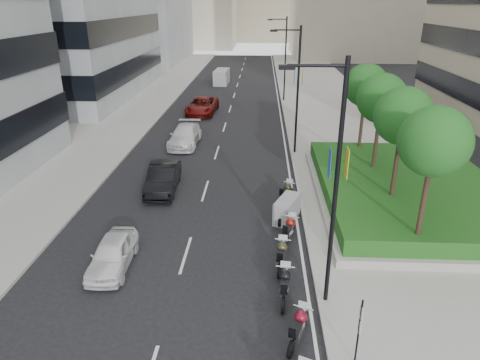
# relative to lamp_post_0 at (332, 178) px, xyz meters

# --- Properties ---
(ground) EXTENTS (160.00, 160.00, 0.00)m
(ground) POSITION_rel_lamp_post_0_xyz_m (-4.14, -1.00, -5.07)
(ground) COLOR black
(ground) RESTS_ON ground
(sidewalk_right) EXTENTS (10.00, 100.00, 0.15)m
(sidewalk_right) POSITION_rel_lamp_post_0_xyz_m (4.86, 29.00, -4.99)
(sidewalk_right) COLOR #9E9B93
(sidewalk_right) RESTS_ON ground
(sidewalk_left) EXTENTS (8.00, 100.00, 0.15)m
(sidewalk_left) POSITION_rel_lamp_post_0_xyz_m (-16.14, 29.00, -4.99)
(sidewalk_left) COLOR #9E9B93
(sidewalk_left) RESTS_ON ground
(lane_edge) EXTENTS (0.12, 100.00, 0.01)m
(lane_edge) POSITION_rel_lamp_post_0_xyz_m (-0.44, 29.00, -5.06)
(lane_edge) COLOR silver
(lane_edge) RESTS_ON ground
(lane_centre) EXTENTS (0.12, 100.00, 0.01)m
(lane_centre) POSITION_rel_lamp_post_0_xyz_m (-5.64, 29.00, -5.06)
(lane_centre) COLOR silver
(lane_centre) RESTS_ON ground
(planter) EXTENTS (10.00, 14.00, 0.40)m
(planter) POSITION_rel_lamp_post_0_xyz_m (5.86, 9.00, -4.72)
(planter) COLOR #A4A199
(planter) RESTS_ON sidewalk_right
(hedge) EXTENTS (9.40, 13.40, 0.80)m
(hedge) POSITION_rel_lamp_post_0_xyz_m (5.86, 9.00, -4.12)
(hedge) COLOR #194714
(hedge) RESTS_ON planter
(tree_0) EXTENTS (2.80, 2.80, 6.30)m
(tree_0) POSITION_rel_lamp_post_0_xyz_m (4.36, 3.00, 0.36)
(tree_0) COLOR #332319
(tree_0) RESTS_ON planter
(tree_1) EXTENTS (2.80, 2.80, 6.30)m
(tree_1) POSITION_rel_lamp_post_0_xyz_m (4.36, 7.00, 0.36)
(tree_1) COLOR #332319
(tree_1) RESTS_ON planter
(tree_2) EXTENTS (2.80, 2.80, 6.30)m
(tree_2) POSITION_rel_lamp_post_0_xyz_m (4.36, 11.00, 0.36)
(tree_2) COLOR #332319
(tree_2) RESTS_ON planter
(tree_3) EXTENTS (2.80, 2.80, 6.30)m
(tree_3) POSITION_rel_lamp_post_0_xyz_m (4.36, 15.00, 0.36)
(tree_3) COLOR #332319
(tree_3) RESTS_ON planter
(lamp_post_0) EXTENTS (2.34, 0.45, 9.00)m
(lamp_post_0) POSITION_rel_lamp_post_0_xyz_m (0.00, 0.00, 0.00)
(lamp_post_0) COLOR black
(lamp_post_0) RESTS_ON ground
(lamp_post_1) EXTENTS (2.34, 0.45, 9.00)m
(lamp_post_1) POSITION_rel_lamp_post_0_xyz_m (0.00, 17.00, 0.00)
(lamp_post_1) COLOR black
(lamp_post_1) RESTS_ON ground
(lamp_post_2) EXTENTS (2.34, 0.45, 9.00)m
(lamp_post_2) POSITION_rel_lamp_post_0_xyz_m (0.00, 35.00, 0.00)
(lamp_post_2) COLOR black
(lamp_post_2) RESTS_ON ground
(parking_sign) EXTENTS (0.06, 0.32, 2.50)m
(parking_sign) POSITION_rel_lamp_post_0_xyz_m (0.66, -3.00, -3.61)
(parking_sign) COLOR black
(parking_sign) RESTS_ON ground
(motorcycle_1) EXTENTS (0.94, 1.94, 1.02)m
(motorcycle_1) POSITION_rel_lamp_post_0_xyz_m (-1.02, -2.00, -4.52)
(motorcycle_1) COLOR black
(motorcycle_1) RESTS_ON ground
(motorcycle_2) EXTENTS (0.73, 2.20, 1.09)m
(motorcycle_2) POSITION_rel_lamp_post_0_xyz_m (-1.39, 0.19, -4.48)
(motorcycle_2) COLOR black
(motorcycle_2) RESTS_ON ground
(motorcycle_3) EXTENTS (0.71, 2.12, 1.06)m
(motorcycle_3) POSITION_rel_lamp_post_0_xyz_m (-1.42, 2.29, -4.50)
(motorcycle_3) COLOR black
(motorcycle_3) RESTS_ON ground
(motorcycle_4) EXTENTS (0.88, 2.01, 1.03)m
(motorcycle_4) POSITION_rel_lamp_post_0_xyz_m (-0.97, 4.52, -4.51)
(motorcycle_4) COLOR black
(motorcycle_4) RESTS_ON ground
(motorcycle_5) EXTENTS (1.53, 2.17, 1.22)m
(motorcycle_5) POSITION_rel_lamp_post_0_xyz_m (-0.97, 6.54, -4.45)
(motorcycle_5) COLOR black
(motorcycle_5) RESTS_ON ground
(motorcycle_6) EXTENTS (1.01, 1.97, 1.04)m
(motorcycle_6) POSITION_rel_lamp_post_0_xyz_m (-0.90, 8.64, -4.51)
(motorcycle_6) COLOR black
(motorcycle_6) RESTS_ON ground
(car_a) EXTENTS (1.64, 3.85, 1.30)m
(car_a) POSITION_rel_lamp_post_0_xyz_m (-8.54, 1.91, -4.42)
(car_a) COLOR white
(car_a) RESTS_ON ground
(car_b) EXTENTS (1.89, 4.75, 1.54)m
(car_b) POSITION_rel_lamp_post_0_xyz_m (-8.13, 9.98, -4.30)
(car_b) COLOR black
(car_b) RESTS_ON ground
(car_c) EXTENTS (2.16, 5.20, 1.50)m
(car_c) POSITION_rel_lamp_post_0_xyz_m (-8.30, 18.72, -4.31)
(car_c) COLOR silver
(car_c) RESTS_ON ground
(car_d) EXTENTS (3.00, 5.93, 1.61)m
(car_d) POSITION_rel_lamp_post_0_xyz_m (-8.28, 28.83, -4.26)
(car_d) COLOR #5F0C0B
(car_d) RESTS_ON ground
(delivery_van) EXTENTS (1.95, 4.57, 1.88)m
(delivery_van) POSITION_rel_lamp_post_0_xyz_m (-7.83, 45.47, -4.19)
(delivery_van) COLOR #ADADAF
(delivery_van) RESTS_ON ground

